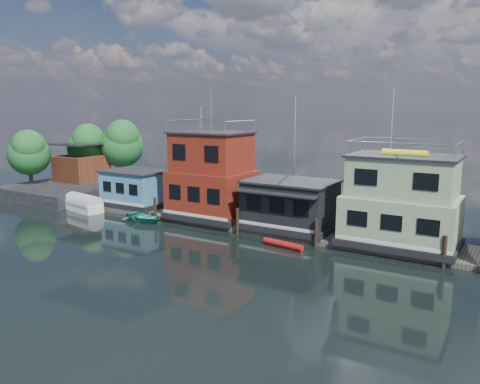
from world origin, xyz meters
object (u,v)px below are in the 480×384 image
Objects in this scene: houseboat_green at (402,202)px; dinghy_teal at (144,217)px; houseboat_blue at (136,188)px; houseboat_dark at (290,204)px; houseboat_red at (212,177)px; red_kayak at (283,244)px; tarp_runabout at (83,204)px.

dinghy_teal is at bearing -170.74° from houseboat_green.
houseboat_dark is (17.50, -0.02, 0.21)m from houseboat_blue.
houseboat_blue is 26.53m from houseboat_green.
red_kayak is at bearing -24.03° from houseboat_red.
houseboat_red is 11.03m from red_kayak.
tarp_runabout is at bearing 99.65° from dinghy_teal.
houseboat_red is 1.60× the size of houseboat_dark.
houseboat_dark is 1.72× the size of dinghy_teal.
houseboat_blue is 5.92m from dinghy_teal.
houseboat_dark reaches higher than houseboat_blue.
dinghy_teal is 1.26× the size of red_kayak.
houseboat_green is 1.95× the size of dinghy_teal.
houseboat_blue is at bearing 60.49° from dinghy_teal.
tarp_runabout is at bearing -173.38° from houseboat_green.
red_kayak is (9.44, -4.21, -3.85)m from houseboat_red.
tarp_runabout is at bearing -173.12° from red_kayak.
houseboat_green reaches higher than dinghy_teal.
houseboat_red is 17.01m from houseboat_green.
red_kayak is (-7.56, -4.21, -3.30)m from houseboat_green.
tarp_runabout reaches higher than dinghy_teal.
red_kayak is (22.91, -0.67, -0.45)m from tarp_runabout.
tarp_runabout reaches higher than red_kayak.
tarp_runabout is at bearing -138.31° from houseboat_blue.
houseboat_red is 3.46× the size of red_kayak.
dinghy_teal is at bearing -144.95° from houseboat_red.
houseboat_dark is 1.52× the size of tarp_runabout.
houseboat_blue is at bearing -180.00° from houseboat_red.
dinghy_teal is at bearing 9.51° from tarp_runabout.
houseboat_blue is 19.50m from red_kayak.
houseboat_red reaches higher than houseboat_green.
houseboat_dark is at bearing 19.30° from tarp_runabout.
houseboat_red is 7.27m from dinghy_teal.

